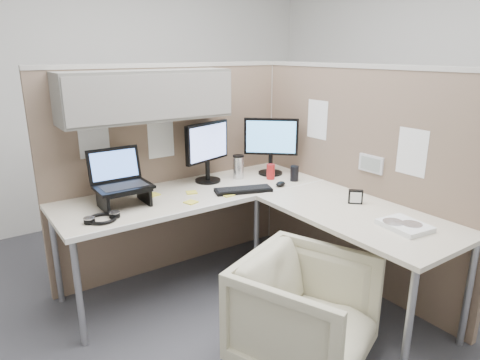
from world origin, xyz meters
TOP-DOWN VIEW (x-y plane):
  - ground at (0.00, 0.00)m, footprint 4.50×4.50m
  - partition_back at (-0.22, 0.83)m, footprint 2.00×0.36m
  - partition_right at (0.90, -0.07)m, footprint 0.07×2.03m
  - desk at (0.12, 0.13)m, footprint 2.00×1.98m
  - office_chair at (-0.05, -0.61)m, footprint 0.86×0.84m
  - monitor_left at (0.10, 0.69)m, footprint 0.43×0.20m
  - monitor_right at (0.64, 0.58)m, footprint 0.35×0.32m
  - laptop_station at (-0.64, 0.55)m, footprint 0.35×0.30m
  - keyboard at (0.18, 0.32)m, footprint 0.44×0.27m
  - mouse at (0.49, 0.27)m, footprint 0.11×0.10m
  - travel_mug at (0.35, 0.63)m, footprint 0.09×0.09m
  - soda_can_green at (0.67, 0.32)m, footprint 0.07×0.07m
  - soda_can_silver at (0.55, 0.46)m, footprint 0.07×0.07m
  - sticky_note_b at (0.04, 0.31)m, footprint 0.08×0.08m
  - sticky_note_c at (-0.39, 0.62)m, footprint 0.09×0.09m
  - sticky_note_a at (-0.25, 0.33)m, footprint 0.10×0.10m
  - sticky_note_d at (-0.15, 0.51)m, footprint 0.10×0.10m
  - headphones at (-0.84, 0.35)m, footprint 0.22×0.18m
  - paper_stack at (0.56, -0.76)m, footprint 0.24×0.29m
  - desk_clock at (0.65, -0.31)m, footprint 0.09×0.09m

SIDE VIEW (x-z plane):
  - ground at x=0.00m, z-range 0.00..0.00m
  - office_chair at x=-0.05m, z-range 0.00..0.69m
  - desk at x=0.12m, z-range 0.32..1.05m
  - sticky_note_b at x=0.04m, z-range 0.73..0.74m
  - sticky_note_c at x=-0.39m, z-range 0.73..0.74m
  - sticky_note_a at x=-0.25m, z-range 0.73..0.74m
  - sticky_note_d at x=-0.15m, z-range 0.73..0.74m
  - keyboard at x=0.18m, z-range 0.73..0.75m
  - headphones at x=-0.84m, z-range 0.73..0.76m
  - paper_stack at x=0.56m, z-range 0.73..0.76m
  - mouse at x=0.49m, z-range 0.73..0.76m
  - desk_clock at x=0.65m, z-range 0.73..0.82m
  - soda_can_green at x=0.67m, z-range 0.73..0.85m
  - soda_can_silver at x=0.55m, z-range 0.73..0.85m
  - partition_right at x=0.90m, z-range 0.00..1.63m
  - travel_mug at x=0.35m, z-range 0.73..0.92m
  - laptop_station at x=-0.64m, z-range 0.69..1.05m
  - monitor_left at x=0.10m, z-range 0.77..1.24m
  - monitor_right at x=0.64m, z-range 0.77..1.24m
  - partition_back at x=-0.22m, z-range 0.28..1.91m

